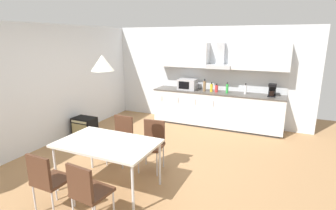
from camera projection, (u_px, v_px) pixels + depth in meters
ground_plane at (149, 164)px, 4.85m from camera, size 7.31×8.86×0.02m
wall_back at (200, 75)px, 7.18m from camera, size 5.85×0.10×2.56m
wall_left at (44, 86)px, 5.51m from camera, size 0.10×7.09×2.56m
kitchen_counter at (216, 109)px, 6.83m from camera, size 3.32×0.66×0.92m
backsplash_tile at (220, 80)px, 6.91m from camera, size 3.30×0.02×0.55m
upper_wall_cabinets at (220, 56)px, 6.62m from camera, size 3.30×0.40×0.65m
microwave at (187, 84)px, 7.00m from camera, size 0.48×0.35×0.28m
coffee_maker at (272, 90)px, 6.18m from camera, size 0.18×0.19×0.30m
bottle_red at (216, 88)px, 6.68m from camera, size 0.08×0.08×0.22m
bottle_white at (245, 90)px, 6.42m from camera, size 0.06×0.06×0.27m
bottle_yellow at (211, 88)px, 6.72m from camera, size 0.07×0.07×0.24m
bottle_green at (227, 88)px, 6.54m from camera, size 0.06×0.06×0.28m
bottle_brown at (204, 86)px, 6.79m from camera, size 0.07×0.07×0.32m
dining_table at (107, 145)px, 3.91m from camera, size 1.47×0.92×0.76m
chair_far_right at (153, 140)px, 4.57m from camera, size 0.44×0.44×0.87m
chair_near_left at (47, 178)px, 3.35m from camera, size 0.41×0.41×0.87m
chair_far_left at (121, 135)px, 4.83m from camera, size 0.40×0.40×0.87m
chair_near_right at (87, 189)px, 3.09m from camera, size 0.44×0.44×0.87m
guitar_amp at (85, 127)px, 6.22m from camera, size 0.52×0.37×0.44m
pendant_lamp at (102, 63)px, 3.61m from camera, size 0.32×0.32×0.22m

